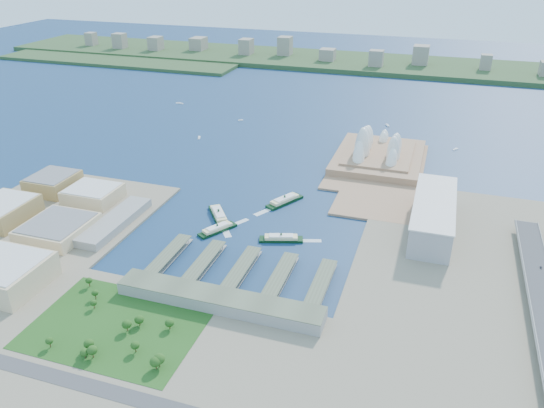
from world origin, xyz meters
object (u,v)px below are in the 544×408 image
(opera_house, at_px, (380,142))
(car_c, at_px, (541,268))
(toaster_building, at_px, (433,215))
(ferry_b, at_px, (285,199))
(ferry_c, at_px, (217,228))
(ferry_a, at_px, (219,213))
(ferry_d, at_px, (281,237))

(opera_house, relative_size, car_c, 42.38)
(opera_house, xyz_separation_m, toaster_building, (90.00, -200.00, -11.50))
(opera_house, relative_size, ferry_b, 3.20)
(ferry_c, bearing_deg, car_c, -147.81)
(opera_house, bearing_deg, car_c, -53.86)
(opera_house, xyz_separation_m, ferry_b, (-96.72, -182.92, -26.68))
(ferry_b, bearing_deg, toaster_building, 23.69)
(ferry_b, distance_m, ferry_c, 111.00)
(opera_house, xyz_separation_m, car_c, (199.00, -272.53, -16.53))
(toaster_building, bearing_deg, ferry_a, -169.46)
(ferry_b, bearing_deg, ferry_c, -90.10)
(car_c, bearing_deg, ferry_b, 163.14)
(car_c, bearing_deg, opera_house, 126.14)
(ferry_b, xyz_separation_m, ferry_d, (24.43, -94.66, -0.58))
(ferry_b, xyz_separation_m, car_c, (295.72, -89.61, 10.15))
(opera_house, xyz_separation_m, ferry_a, (-163.17, -247.11, -26.61))
(ferry_d, bearing_deg, car_c, -106.26)
(toaster_building, bearing_deg, ferry_d, -154.45)
(toaster_building, relative_size, ferry_c, 3.13)
(ferry_c, relative_size, ferry_d, 0.99)
(toaster_building, xyz_separation_m, ferry_a, (-253.17, -47.11, -15.11))
(toaster_building, xyz_separation_m, ferry_d, (-162.29, -77.58, -15.77))
(ferry_a, height_order, ferry_d, ferry_a)
(toaster_building, xyz_separation_m, car_c, (109.00, -72.53, -5.03))
(ferry_c, bearing_deg, ferry_a, -38.06)
(ferry_b, distance_m, ferry_d, 97.76)
(ferry_c, relative_size, car_c, 11.67)
(ferry_b, bearing_deg, ferry_a, -107.07)
(ferry_b, height_order, ferry_d, ferry_b)
(opera_house, distance_m, ferry_a, 297.31)
(ferry_c, bearing_deg, opera_house, -87.30)
(opera_house, relative_size, toaster_building, 1.16)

